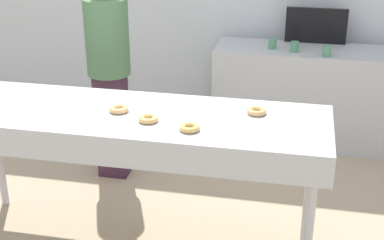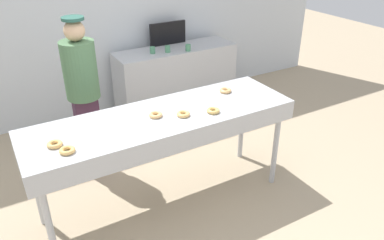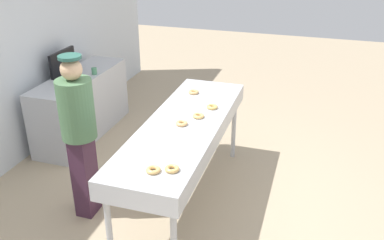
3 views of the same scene
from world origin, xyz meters
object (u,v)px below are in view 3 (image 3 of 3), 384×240
glazed_donut_0 (212,107)px  glazed_donut_1 (194,92)px  glazed_donut_4 (198,116)px  worker_baker (79,129)px  fryer_conveyor (184,130)px  paper_cup_2 (78,77)px  glazed_donut_5 (153,170)px  glazed_donut_3 (182,123)px  menu_display (63,62)px  glazed_donut_2 (172,169)px  paper_cup_1 (66,81)px  paper_cup_0 (94,71)px  prep_counter (82,105)px

glazed_donut_0 → glazed_donut_1: size_ratio=1.00×
glazed_donut_4 → worker_baker: 1.20m
fryer_conveyor → glazed_donut_1: glazed_donut_1 is taller
glazed_donut_0 → paper_cup_2: size_ratio=1.32×
glazed_donut_1 → glazed_donut_5: bearing=-173.5°
glazed_donut_3 → menu_display: menu_display is taller
glazed_donut_1 → glazed_donut_3: size_ratio=1.00×
glazed_donut_2 → paper_cup_1: 2.63m
glazed_donut_4 → paper_cup_0: (1.07, 1.82, -0.05)m
glazed_donut_1 → prep_counter: bearing=78.7°
prep_counter → glazed_donut_5: bearing=-136.7°
glazed_donut_4 → paper_cup_1: (0.60, 1.97, -0.05)m
glazed_donut_2 → fryer_conveyor: bearing=12.6°
glazed_donut_0 → glazed_donut_5: (-1.37, 0.12, 0.00)m
glazed_donut_1 → paper_cup_2: bearing=83.8°
glazed_donut_3 → glazed_donut_4: 0.24m
glazed_donut_1 → glazed_donut_3: bearing=-170.5°
glazed_donut_0 → menu_display: menu_display is taller
glazed_donut_5 → prep_counter: size_ratio=0.07×
fryer_conveyor → prep_counter: fryer_conveyor is taller
glazed_donut_1 → glazed_donut_2: size_ratio=1.00×
glazed_donut_4 → glazed_donut_3: bearing=154.5°
glazed_donut_0 → menu_display: (0.71, 2.31, 0.07)m
paper_cup_1 → menu_display: size_ratio=0.16×
worker_baker → paper_cup_1: worker_baker is taller
glazed_donut_3 → glazed_donut_5: 0.89m
paper_cup_1 → paper_cup_2: (0.20, -0.06, 0.00)m
worker_baker → paper_cup_2: worker_baker is taller
glazed_donut_2 → glazed_donut_3: bearing=13.3°
glazed_donut_3 → fryer_conveyor: bearing=3.6°
fryer_conveyor → menu_display: menu_display is taller
glazed_donut_0 → paper_cup_0: 2.06m
glazed_donut_3 → glazed_donut_5: (-0.89, -0.06, 0.00)m
glazed_donut_4 → glazed_donut_5: 1.11m
glazed_donut_5 → paper_cup_2: 2.66m
glazed_donut_5 → glazed_donut_1: bearing=6.5°
glazed_donut_5 → worker_baker: (0.49, 0.98, -0.02)m
prep_counter → menu_display: menu_display is taller
glazed_donut_3 → glazed_donut_2: bearing=-166.7°
glazed_donut_5 → glazed_donut_4: bearing=-2.5°
glazed_donut_1 → glazed_donut_4: same height
paper_cup_1 → menu_display: (0.37, 0.27, 0.12)m
glazed_donut_5 → menu_display: (2.08, 2.19, 0.07)m
glazed_donut_5 → paper_cup_1: (1.71, 1.92, -0.05)m
worker_baker → prep_counter: size_ratio=0.97×
glazed_donut_2 → paper_cup_1: size_ratio=1.32×
glazed_donut_3 → worker_baker: 1.01m
worker_baker → prep_counter: 1.94m
menu_display → glazed_donut_3: bearing=-119.3°
menu_display → paper_cup_0: bearing=-76.6°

